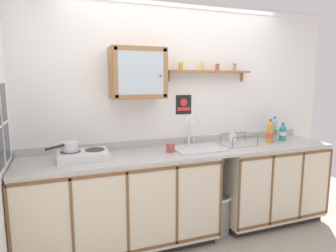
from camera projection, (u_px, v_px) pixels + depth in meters
name	position (u px, v px, depth m)	size (l,w,h in m)	color
floor	(200.00, 250.00, 2.95)	(6.39, 6.39, 0.00)	#9E9384
back_wall	(177.00, 116.00, 3.35)	(3.99, 0.07, 2.53)	white
lower_cabinet_run	(121.00, 204.00, 2.92)	(1.92, 0.63, 0.93)	black
lower_cabinet_run_right	(268.00, 183.00, 3.53)	(1.26, 0.63, 0.93)	black
countertop	(188.00, 152.00, 3.09)	(3.35, 0.65, 0.03)	#B2B2AD
backsplash	(178.00, 141.00, 3.36)	(3.35, 0.02, 0.08)	#B2B2AD
sink	(197.00, 150.00, 3.17)	(0.53, 0.47, 0.48)	silver
hot_plate_stove	(83.00, 155.00, 2.72)	(0.45, 0.32, 0.08)	silver
saucepan	(70.00, 146.00, 2.68)	(0.29, 0.27, 0.09)	silver
bottle_juice_amber_0	(270.00, 132.00, 3.44)	(0.08, 0.08, 0.28)	gold
bottle_detergent_teal_1	(283.00, 133.00, 3.56)	(0.08, 0.08, 0.22)	teal
bottle_water_blue_2	(274.00, 130.00, 3.56)	(0.07, 0.07, 0.29)	#8CB7E0
dish_rack	(238.00, 143.00, 3.33)	(0.35, 0.27, 0.15)	#B2B2B7
mug	(171.00, 148.00, 3.01)	(0.09, 0.12, 0.09)	#B24C47
wall_cabinet	(138.00, 73.00, 2.96)	(0.55, 0.30, 0.51)	#996B42
spice_shelf	(209.00, 71.00, 3.31)	(1.00, 0.14, 0.23)	#996B42
warning_sign	(184.00, 105.00, 3.33)	(0.19, 0.01, 0.22)	black
window	(0.00, 125.00, 2.27)	(0.03, 0.66, 0.68)	#262D38
trash_bin	(217.00, 213.00, 3.26)	(0.32, 0.32, 0.43)	gray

